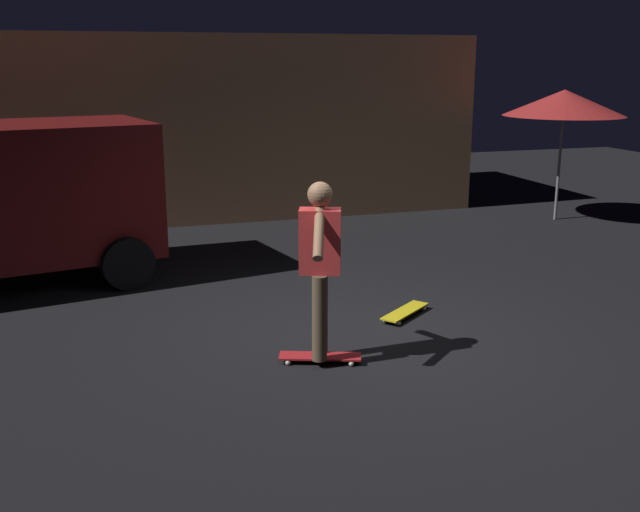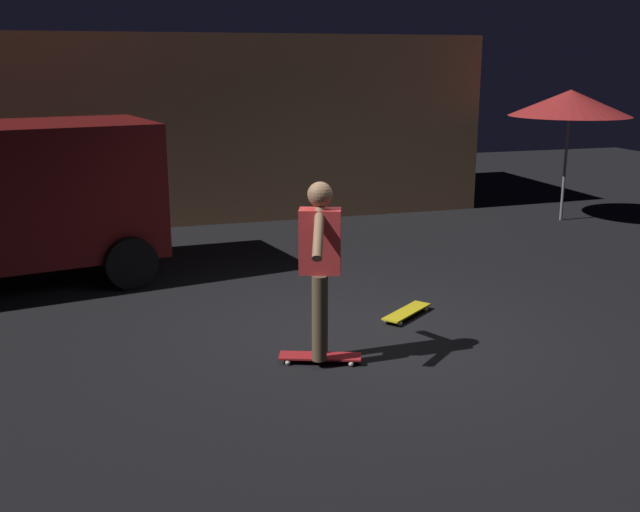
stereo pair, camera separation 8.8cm
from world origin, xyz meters
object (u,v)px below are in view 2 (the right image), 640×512
Objects in this scene: skateboard_spare at (407,312)px; patio_umbrella at (570,103)px; skateboard_ridden at (320,357)px; skater at (320,257)px.

patio_umbrella is at bearing 40.44° from skateboard_spare.
skater is at bearing 0.00° from skateboard_ridden.
skater reaches higher than skateboard_spare.
skateboard_ridden is 1.08× the size of skateboard_spare.
skater reaches higher than skateboard_ridden.
patio_umbrella is 2.87× the size of skateboard_ridden.
patio_umbrella is at bearing 39.60° from skateboard_ridden.
skater is (-6.08, -5.03, -1.04)m from patio_umbrella.
skateboard_ridden and skateboard_spare have the same top height.
skateboard_spare is (-4.76, -4.06, -2.02)m from patio_umbrella.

